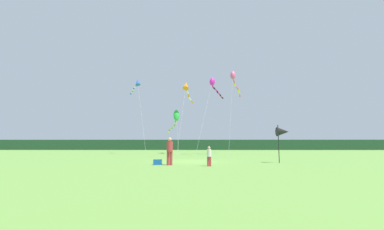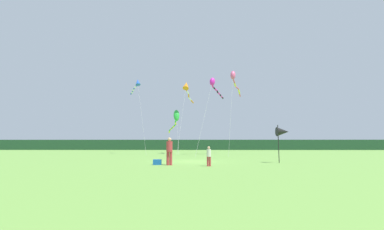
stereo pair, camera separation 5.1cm
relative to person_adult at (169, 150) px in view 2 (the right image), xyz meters
The scene contains 11 objects.
ground_plane 3.96m from the person_adult, 69.00° to the left, with size 120.00×120.00×0.00m, color #6B9E42.
distant_treeline 48.59m from the person_adult, 88.38° to the left, with size 108.00×3.74×2.59m, color #1E4228.
person_adult is the anchor object (origin of this frame).
person_child 2.70m from the person_adult, 16.78° to the right, with size 0.27×0.27×1.24m.
cooler_box 1.23m from the person_adult, 159.52° to the left, with size 0.54×0.35×0.36m, color #1959B2.
banner_flag_pole 8.67m from the person_adult, 14.88° to the left, with size 0.90×0.70×2.82m.
kite_green 20.49m from the person_adult, 93.44° to the left, with size 2.41×9.12×6.52m.
kite_magenta 19.29m from the person_adult, 75.79° to the left, with size 4.32×8.55×10.54m.
kite_orange 21.00m from the person_adult, 88.66° to the left, with size 2.04×9.95×10.64m.
kite_blue 22.87m from the person_adult, 109.75° to the left, with size 4.15×6.84×11.17m.
kite_rainbow 20.96m from the person_adult, 67.47° to the left, with size 3.62×11.04×11.46m.
Camera 2 is at (0.35, -20.09, 1.35)m, focal length 23.15 mm.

